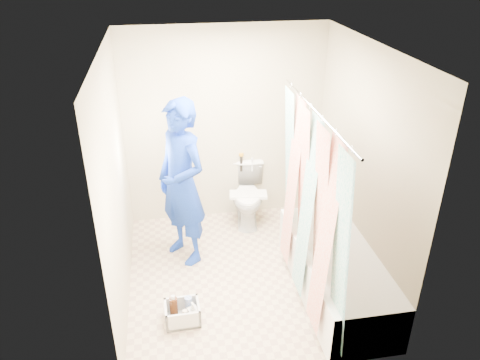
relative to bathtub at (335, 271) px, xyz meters
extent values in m
plane|color=tan|center=(-0.85, 0.43, -0.27)|extent=(2.60, 2.60, 0.00)
cube|color=white|center=(-0.85, 0.43, 2.13)|extent=(2.40, 2.60, 0.02)
cube|color=tan|center=(-0.85, 1.73, 0.93)|extent=(2.40, 0.02, 2.40)
cube|color=tan|center=(-0.85, -0.88, 0.93)|extent=(2.40, 0.02, 2.40)
cube|color=tan|center=(-2.05, 0.43, 0.93)|extent=(0.02, 2.60, 2.40)
cube|color=tan|center=(0.35, 0.43, 0.93)|extent=(0.02, 2.60, 2.40)
cube|color=white|center=(0.00, 0.00, -0.02)|extent=(0.70, 1.75, 0.50)
cube|color=white|center=(0.00, 0.00, 0.19)|extent=(0.58, 1.63, 0.06)
cylinder|color=silver|center=(-0.33, 0.00, 1.68)|extent=(0.02, 1.90, 0.02)
cube|color=white|center=(-0.33, 0.00, 0.75)|extent=(0.06, 1.75, 1.80)
imported|color=white|center=(-0.61, 1.51, 0.10)|extent=(0.52, 0.78, 0.74)
cube|color=white|center=(-0.62, 1.39, 0.17)|extent=(0.48, 0.26, 0.03)
cylinder|color=black|center=(-0.66, 1.71, 0.44)|extent=(0.04, 0.04, 0.22)
cylinder|color=orange|center=(-0.66, 1.71, 0.56)|extent=(0.06, 0.06, 0.03)
cylinder|color=silver|center=(-0.52, 1.69, 0.42)|extent=(0.03, 0.03, 0.18)
imported|color=#0F1897|center=(-1.43, 0.88, 0.65)|extent=(0.74, 0.80, 1.84)
cube|color=silver|center=(-1.54, -0.15, -0.25)|extent=(0.33, 0.27, 0.03)
cube|color=silver|center=(-1.69, -0.15, -0.17)|extent=(0.03, 0.26, 0.19)
cube|color=silver|center=(-1.39, -0.14, -0.17)|extent=(0.03, 0.26, 0.19)
cube|color=silver|center=(-1.53, -0.27, -0.17)|extent=(0.32, 0.03, 0.19)
cube|color=silver|center=(-1.54, -0.03, -0.17)|extent=(0.32, 0.03, 0.19)
cylinder|color=#42200D|center=(-1.61, -0.11, -0.13)|extent=(0.08, 0.08, 0.22)
cylinder|color=silver|center=(-1.47, -0.09, -0.14)|extent=(0.07, 0.07, 0.19)
cylinder|color=beige|center=(-1.51, -0.20, -0.17)|extent=(0.05, 0.05, 0.14)
cylinder|color=#42200D|center=(-1.61, -0.21, -0.20)|extent=(0.06, 0.06, 0.06)
cylinder|color=gold|center=(-1.61, -0.21, -0.16)|extent=(0.07, 0.07, 0.01)
imported|color=silver|center=(-1.44, -0.19, -0.13)|extent=(0.12, 0.12, 0.21)
camera|label=1|loc=(-1.56, -3.49, 2.95)|focal=35.00mm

